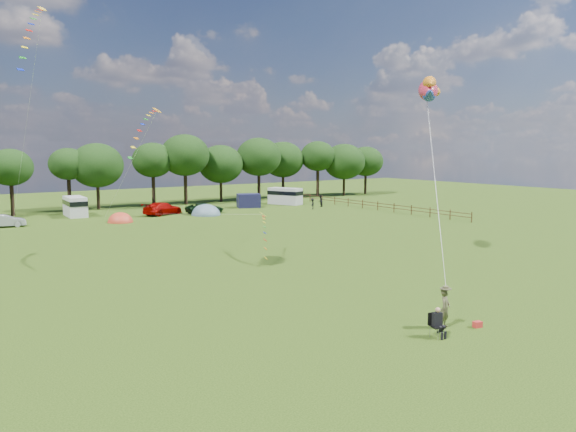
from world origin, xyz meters
TOP-DOWN VIEW (x-y plane):
  - ground_plane at (0.00, 0.00)m, footprint 180.00×180.00m
  - tree_line at (5.30, 54.99)m, footprint 102.98×10.98m
  - fence at (32.00, 34.50)m, footprint 0.12×33.12m
  - car_b at (-11.46, 43.75)m, footprint 3.90×1.90m
  - car_c at (6.41, 44.61)m, footprint 5.69×4.04m
  - car_d at (11.40, 42.98)m, footprint 5.02×2.51m
  - campervan_c at (-2.92, 49.32)m, footprint 2.37×5.01m
  - campervan_d at (26.30, 46.55)m, footprint 3.89×5.38m
  - tent_orange at (-0.21, 40.74)m, footprint 2.83×3.09m
  - tent_greyblue at (10.72, 41.31)m, footprint 3.63×3.97m
  - awning_navy at (19.67, 45.98)m, footprint 3.74×3.42m
  - kite_flyer at (0.15, -4.63)m, footprint 0.79×0.66m
  - camp_chair at (-1.20, -5.30)m, footprint 0.69×0.70m
  - kite_bag at (1.43, -5.51)m, footprint 0.44×0.34m
  - fish_kite at (11.35, 6.64)m, footprint 3.65×3.74m
  - streamer_kite_a at (-11.18, 25.86)m, footprint 3.33×5.48m
  - streamer_kite_b at (-5.25, 18.54)m, footprint 4.27×4.67m
  - streamer_kite_c at (2.12, 14.22)m, footprint 3.05×4.96m
  - walker_a at (28.32, 40.72)m, footprint 0.94×0.80m
  - walker_b at (25.61, 39.02)m, footprint 1.01×0.95m

SIDE VIEW (x-z plane):
  - ground_plane at x=0.00m, z-range 0.00..0.00m
  - tent_greyblue at x=10.72m, z-range -1.33..1.37m
  - tent_orange at x=-0.21m, z-range -1.08..1.13m
  - kite_bag at x=1.43m, z-range 0.00..0.29m
  - car_b at x=-11.46m, z-range 0.00..1.32m
  - car_d at x=11.40m, z-range 0.00..1.33m
  - fence at x=32.00m, z-range 0.10..1.30m
  - walker_b at x=25.61m, z-range 0.00..1.47m
  - car_c at x=6.41m, z-range 0.00..1.57m
  - camp_chair at x=-1.20m, z-range 0.13..1.50m
  - walker_a at x=28.32m, z-range 0.00..1.64m
  - kite_flyer at x=0.15m, z-range 0.00..1.84m
  - awning_navy at x=19.67m, z-range 0.00..1.91m
  - campervan_c at x=-2.92m, z-range 0.09..2.49m
  - campervan_d at x=26.30m, z-range 0.09..2.52m
  - streamer_kite_c at x=2.12m, z-range 0.96..3.76m
  - tree_line at x=5.30m, z-range 1.21..11.48m
  - streamer_kite_b at x=-5.25m, z-range 8.22..12.01m
  - fish_kite at x=11.35m, z-range 11.37..13.59m
  - streamer_kite_a at x=-11.18m, z-range 14.65..20.40m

